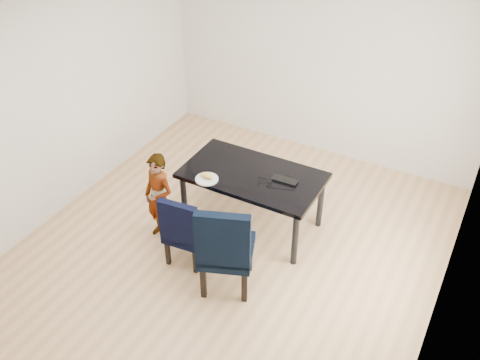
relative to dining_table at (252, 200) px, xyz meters
The scene contains 14 objects.
floor 0.63m from the dining_table, 90.00° to the right, with size 4.50×5.00×0.01m, color tan.
ceiling 2.38m from the dining_table, 90.00° to the right, with size 4.50×5.00×0.01m, color white.
wall_back 2.23m from the dining_table, 90.00° to the left, with size 4.50×0.01×2.70m, color silver.
wall_front 3.16m from the dining_table, 90.00° to the right, with size 4.50×0.01×2.70m, color silver.
wall_left 2.51m from the dining_table, 167.50° to the right, with size 0.01×5.00×2.70m, color white.
wall_right 2.51m from the dining_table, 12.50° to the right, with size 0.01×5.00×2.70m, color silver.
dining_table is the anchor object (origin of this frame).
chair_left 0.92m from the dining_table, 112.17° to the right, with size 0.43×0.45×0.90m, color black.
chair_right 1.02m from the dining_table, 77.50° to the right, with size 0.54×0.56×1.12m, color black.
child 1.10m from the dining_table, 139.97° to the right, with size 0.41×0.27×1.12m, color orange.
plate 0.65m from the dining_table, 138.68° to the right, with size 0.26×0.26×0.01m, color silver.
sandwich 0.67m from the dining_table, 140.18° to the right, with size 0.16×0.07×0.06m, color #BA9842.
laptop 0.55m from the dining_table, 13.10° to the left, with size 0.29×0.19×0.02m, color black.
cable_tangle 0.46m from the dining_table, 31.21° to the right, with size 0.16×0.16×0.01m, color black.
Camera 1 is at (2.27, -3.95, 4.25)m, focal length 40.00 mm.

